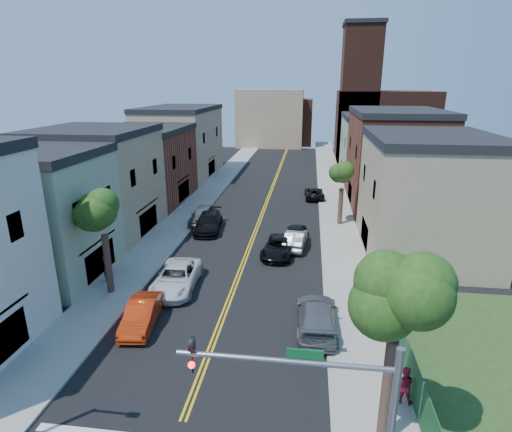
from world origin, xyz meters
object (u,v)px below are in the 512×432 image
(grey_car_right, at_px, (317,316))
(white_pickup, at_px, (177,278))
(grey_car_left, at_px, (203,215))
(dark_car_right_far, at_px, (314,193))
(black_car_right, at_px, (296,232))
(silver_car_right, at_px, (295,239))
(pedestrian_left, at_px, (107,268))
(black_car_left, at_px, (208,222))
(black_suv_lane, at_px, (279,247))
(pedestrian_right, at_px, (404,384))
(red_sedan, at_px, (142,314))

(grey_car_right, bearing_deg, white_pickup, -22.54)
(grey_car_left, xyz_separation_m, dark_car_right_far, (11.00, 10.72, -0.20))
(black_car_right, height_order, dark_car_right_far, black_car_right)
(grey_car_right, xyz_separation_m, silver_car_right, (-1.66, 12.04, -0.05))
(grey_car_left, height_order, silver_car_right, grey_car_left)
(grey_car_left, relative_size, dark_car_right_far, 1.06)
(dark_car_right_far, xyz_separation_m, pedestrian_left, (-14.32, -24.14, 0.41))
(black_car_left, bearing_deg, pedestrian_left, -116.89)
(black_suv_lane, bearing_deg, black_car_right, 76.29)
(grey_car_right, bearing_deg, grey_car_left, -58.61)
(black_car_left, xyz_separation_m, black_suv_lane, (7.00, -5.02, -0.11))
(pedestrian_left, bearing_deg, black_car_left, -28.78)
(pedestrian_left, bearing_deg, black_car_right, -59.73)
(black_car_right, bearing_deg, silver_car_right, 93.23)
(black_car_left, relative_size, dark_car_right_far, 1.19)
(grey_car_left, bearing_deg, black_suv_lane, -40.92)
(black_car_right, height_order, pedestrian_left, pedestrian_left)
(grey_car_left, relative_size, grey_car_right, 0.91)
(grey_car_left, bearing_deg, black_car_left, -62.15)
(white_pickup, distance_m, grey_car_right, 10.00)
(black_car_left, distance_m, pedestrian_left, 12.18)
(grey_car_right, xyz_separation_m, black_car_right, (-1.66, 13.75, -0.06))
(grey_car_left, relative_size, pedestrian_right, 2.93)
(black_car_left, bearing_deg, grey_car_left, 111.78)
(pedestrian_left, bearing_deg, grey_car_left, -21.51)
(red_sedan, bearing_deg, grey_car_left, 86.77)
(black_car_right, distance_m, pedestrian_right, 19.81)
(red_sedan, distance_m, black_suv_lane, 13.18)
(dark_car_right_far, relative_size, pedestrian_right, 2.75)
(white_pickup, distance_m, black_car_right, 12.65)
(black_car_right, height_order, silver_car_right, silver_car_right)
(grey_car_left, bearing_deg, black_car_right, -20.56)
(silver_car_right, height_order, pedestrian_left, pedestrian_left)
(white_pickup, relative_size, pedestrian_left, 3.12)
(grey_car_right, bearing_deg, pedestrian_right, 122.87)
(black_car_left, xyz_separation_m, dark_car_right_far, (9.92, 12.79, -0.16))
(grey_car_left, xyz_separation_m, black_car_left, (1.08, -2.07, -0.04))
(grey_car_left, height_order, grey_car_right, grey_car_left)
(grey_car_right, relative_size, pedestrian_right, 3.22)
(grey_car_left, xyz_separation_m, black_suv_lane, (8.07, -7.09, -0.16))
(silver_car_right, height_order, pedestrian_right, pedestrian_right)
(red_sedan, height_order, pedestrian_right, pedestrian_right)
(red_sedan, height_order, black_suv_lane, red_sedan)
(white_pickup, distance_m, grey_car_left, 13.76)
(grey_car_right, xyz_separation_m, pedestrian_left, (-14.32, 3.90, 0.26))
(black_car_left, xyz_separation_m, black_car_right, (8.27, -1.50, -0.07))
(pedestrian_left, bearing_deg, white_pickup, -100.25)
(white_pickup, xyz_separation_m, dark_car_right_far, (9.30, 24.37, -0.14))
(dark_car_right_far, bearing_deg, grey_car_left, 41.10)
(red_sedan, distance_m, silver_car_right, 15.38)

